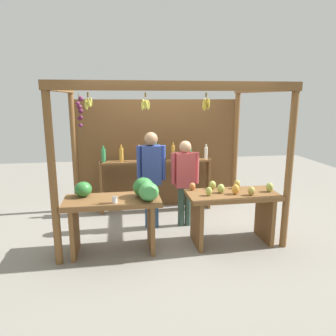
% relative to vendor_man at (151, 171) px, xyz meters
% --- Properties ---
extents(ground_plane, '(12.00, 12.00, 0.00)m').
position_rel_vendor_man_xyz_m(ground_plane, '(0.25, 0.02, -0.98)').
color(ground_plane, gray).
rests_on(ground_plane, ground).
extents(market_stall, '(3.33, 2.20, 2.38)m').
position_rel_vendor_man_xyz_m(market_stall, '(0.24, 0.51, 0.41)').
color(market_stall, brown).
rests_on(market_stall, ground).
extents(fruit_counter_left, '(1.37, 0.69, 1.06)m').
position_rel_vendor_man_xyz_m(fruit_counter_left, '(-0.54, -0.76, -0.29)').
color(fruit_counter_left, brown).
rests_on(fruit_counter_left, ground).
extents(fruit_counter_right, '(1.35, 0.66, 0.93)m').
position_rel_vendor_man_xyz_m(fruit_counter_right, '(1.13, -0.76, -0.39)').
color(fruit_counter_right, brown).
rests_on(fruit_counter_right, ground).
extents(bottle_shelf_unit, '(2.14, 0.22, 1.35)m').
position_rel_vendor_man_xyz_m(bottle_shelf_unit, '(0.15, 0.80, -0.17)').
color(bottle_shelf_unit, brown).
rests_on(bottle_shelf_unit, ground).
extents(vendor_man, '(0.48, 0.22, 1.63)m').
position_rel_vendor_man_xyz_m(vendor_man, '(0.00, 0.00, 0.00)').
color(vendor_man, navy).
rests_on(vendor_man, ground).
extents(vendor_woman, '(0.48, 0.20, 1.48)m').
position_rel_vendor_man_xyz_m(vendor_woman, '(0.57, -0.01, -0.10)').
color(vendor_woman, '#365245').
rests_on(vendor_woman, ground).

